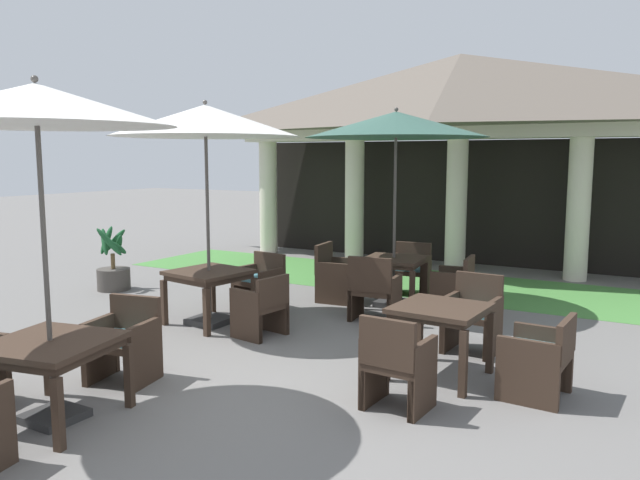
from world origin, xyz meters
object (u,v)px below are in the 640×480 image
patio_chair_near_foreground_east (539,358)px  patio_umbrella_mid_left (36,108)px  patio_chair_far_back_north (260,283)px  patio_table_mid_left (51,351)px  patio_table_mid_right (394,265)px  patio_table_far_back (209,278)px  potted_palm_left_edge (113,271)px  patio_table_near_foreground (440,316)px  patio_chair_mid_right_south (374,291)px  patio_chair_far_back_east (262,307)px  patio_chair_mid_right_west (337,275)px  patio_chair_mid_right_east (455,286)px  patio_chair_near_foreground_south (396,365)px  patio_chair_mid_left_north (124,342)px  patio_umbrella_mid_right (396,126)px  patio_chair_mid_right_north (410,270)px  patio_chair_near_foreground_north (473,316)px  patio_umbrella_far_back (205,123)px

patio_chair_near_foreground_east → patio_umbrella_mid_left: bearing=129.9°
patio_chair_far_back_north → patio_umbrella_mid_left: bearing=108.8°
patio_table_mid_left → patio_table_mid_right: size_ratio=1.20×
patio_umbrella_mid_left → patio_table_far_back: size_ratio=2.75×
patio_table_mid_left → potted_palm_left_edge: 5.47m
patio_table_near_foreground → patio_chair_far_back_north: size_ratio=1.11×
patio_chair_mid_right_south → patio_chair_far_back_east: (-0.90, -1.41, -0.03)m
patio_chair_mid_right_west → patio_chair_near_foreground_east: bearing=47.7°
patio_table_mid_right → patio_chair_mid_right_east: bearing=6.4°
patio_chair_near_foreground_south → patio_chair_near_foreground_east: (1.05, 0.94, -0.03)m
patio_chair_mid_left_north → patio_chair_far_back_east: (0.29, 1.98, -0.01)m
patio_chair_near_foreground_south → patio_table_mid_left: (-2.46, -1.68, 0.21)m
patio_umbrella_mid_left → patio_chair_far_back_north: (-0.72, 4.08, -2.23)m
patio_umbrella_mid_right → patio_chair_far_back_north: bearing=-143.0°
patio_chair_mid_right_south → patio_chair_far_back_north: size_ratio=1.10×
patio_chair_mid_right_north → patio_chair_far_back_east: bearing=71.5°
patio_chair_mid_right_south → patio_chair_far_back_north: (-1.72, -0.29, -0.01)m
patio_table_mid_right → potted_palm_left_edge: 4.80m
potted_palm_left_edge → patio_chair_far_back_north: bearing=1.6°
patio_chair_mid_right_east → patio_chair_far_back_north: 2.85m
patio_chair_near_foreground_south → patio_chair_mid_left_north: size_ratio=1.04×
patio_umbrella_mid_left → patio_chair_mid_right_south: 5.00m
patio_chair_near_foreground_north → patio_chair_mid_right_south: 1.73m
patio_table_far_back → patio_umbrella_far_back: size_ratio=0.35×
patio_umbrella_mid_left → patio_chair_mid_left_north: (-0.20, 0.99, -2.25)m
patio_table_near_foreground → patio_umbrella_far_back: (-3.39, 0.43, 2.05)m
patio_table_near_foreground → patio_chair_mid_right_south: (-1.53, 1.69, -0.23)m
patio_table_mid_left → patio_chair_far_back_north: size_ratio=1.37×
patio_chair_near_foreground_north → patio_chair_mid_right_north: patio_chair_near_foreground_north is taller
patio_chair_mid_right_west → patio_chair_mid_right_north: size_ratio=1.07×
patio_chair_far_back_north → potted_palm_left_edge: potted_palm_left_edge is taller
patio_table_near_foreground → patio_chair_mid_left_north: bearing=-148.1°
potted_palm_left_edge → patio_table_near_foreground: bearing=-11.9°
patio_chair_far_back_north → patio_table_near_foreground: bearing=165.4°
patio_table_near_foreground → patio_chair_near_foreground_north: size_ratio=1.03×
patio_umbrella_far_back → patio_umbrella_mid_right: bearing=51.1°
patio_table_near_foreground → patio_chair_near_foreground_east: patio_chair_near_foreground_east is taller
patio_umbrella_mid_left → patio_chair_mid_left_north: 2.46m
patio_chair_mid_right_west → patio_chair_far_back_east: bearing=-3.2°
patio_chair_mid_right_east → patio_chair_mid_right_south: bearing=135.2°
patio_chair_near_foreground_south → patio_table_mid_left: 2.99m
patio_chair_near_foreground_north → patio_chair_mid_right_north: bearing=-51.7°
patio_chair_far_back_east → patio_table_far_back: bearing=90.0°
patio_chair_near_foreground_south → patio_chair_near_foreground_east: bearing=45.0°
patio_chair_mid_right_south → patio_chair_mid_left_north: bearing=-115.8°
patio_umbrella_mid_left → patio_chair_mid_right_east: (1.80, 5.39, -2.25)m
patio_umbrella_mid_right → patio_chair_mid_right_north: (-0.10, 0.92, -2.31)m
patio_chair_near_foreground_south → patio_chair_mid_right_west: size_ratio=0.97×
patio_table_mid_left → patio_table_mid_right: patio_table_mid_right is taller
patio_umbrella_mid_right → patio_chair_far_back_north: size_ratio=3.57×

